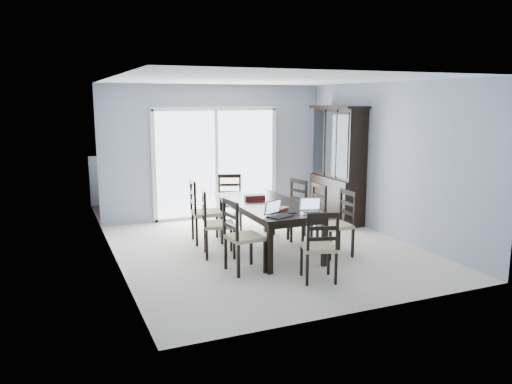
# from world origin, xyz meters

# --- Properties ---
(floor) EXTENTS (5.00, 5.00, 0.00)m
(floor) POSITION_xyz_m (0.00, 0.00, 0.00)
(floor) COLOR silver
(floor) RESTS_ON ground
(ceiling) EXTENTS (5.00, 5.00, 0.00)m
(ceiling) POSITION_xyz_m (0.00, 0.00, 2.60)
(ceiling) COLOR white
(ceiling) RESTS_ON back_wall
(back_wall) EXTENTS (4.50, 0.02, 2.60)m
(back_wall) POSITION_xyz_m (0.00, 2.50, 1.30)
(back_wall) COLOR #919CAD
(back_wall) RESTS_ON floor
(wall_left) EXTENTS (0.02, 5.00, 2.60)m
(wall_left) POSITION_xyz_m (-2.25, 0.00, 1.30)
(wall_left) COLOR #919CAD
(wall_left) RESTS_ON floor
(wall_right) EXTENTS (0.02, 5.00, 2.60)m
(wall_right) POSITION_xyz_m (2.25, 0.00, 1.30)
(wall_right) COLOR #919CAD
(wall_right) RESTS_ON floor
(balcony) EXTENTS (4.50, 2.00, 0.10)m
(balcony) POSITION_xyz_m (0.00, 3.50, -0.05)
(balcony) COLOR gray
(balcony) RESTS_ON ground
(railing) EXTENTS (4.50, 0.06, 1.10)m
(railing) POSITION_xyz_m (0.00, 4.50, 0.55)
(railing) COLOR #99999E
(railing) RESTS_ON balcony
(dining_table) EXTENTS (1.00, 2.20, 0.75)m
(dining_table) POSITION_xyz_m (0.00, 0.00, 0.67)
(dining_table) COLOR black
(dining_table) RESTS_ON floor
(china_hutch) EXTENTS (0.50, 1.38, 2.20)m
(china_hutch) POSITION_xyz_m (2.02, 1.25, 1.07)
(china_hutch) COLOR black
(china_hutch) RESTS_ON floor
(sliding_door) EXTENTS (2.52, 0.05, 2.18)m
(sliding_door) POSITION_xyz_m (0.00, 2.48, 1.09)
(sliding_door) COLOR silver
(sliding_door) RESTS_ON floor
(chair_left_near) EXTENTS (0.49, 0.48, 1.17)m
(chair_left_near) POSITION_xyz_m (-0.79, -0.77, 0.62)
(chair_left_near) COLOR black
(chair_left_near) RESTS_ON floor
(chair_left_mid) EXTENTS (0.55, 0.54, 1.18)m
(chair_left_mid) POSITION_xyz_m (-0.88, 0.05, 0.62)
(chair_left_mid) COLOR black
(chair_left_mid) RESTS_ON floor
(chair_left_far) EXTENTS (0.52, 0.51, 1.21)m
(chair_left_far) POSITION_xyz_m (-0.83, 0.82, 0.64)
(chair_left_far) COLOR black
(chair_left_far) RESTS_ON floor
(chair_right_near) EXTENTS (0.45, 0.43, 1.14)m
(chair_right_near) POSITION_xyz_m (0.92, -0.63, 0.60)
(chair_right_near) COLOR black
(chair_right_near) RESTS_ON floor
(chair_right_mid) EXTENTS (0.44, 0.43, 1.13)m
(chair_right_mid) POSITION_xyz_m (0.82, 0.05, 0.60)
(chair_right_mid) COLOR black
(chair_right_mid) RESTS_ON floor
(chair_right_far) EXTENTS (0.52, 0.51, 1.11)m
(chair_right_far) POSITION_xyz_m (0.78, 0.65, 0.59)
(chair_right_far) COLOR black
(chair_right_far) RESTS_ON floor
(chair_end_near) EXTENTS (0.51, 0.52, 1.09)m
(chair_end_near) POSITION_xyz_m (0.03, -1.54, 0.57)
(chair_end_near) COLOR black
(chair_end_near) RESTS_ON floor
(chair_end_far) EXTENTS (0.54, 0.55, 1.12)m
(chair_end_far) POSITION_xyz_m (-0.05, 1.58, 0.59)
(chair_end_far) COLOR black
(chair_end_far) RESTS_ON floor
(laptop_dark) EXTENTS (0.37, 0.33, 0.22)m
(laptop_dark) POSITION_xyz_m (-0.23, -0.89, 0.80)
(laptop_dark) COLOR black
(laptop_dark) RESTS_ON dining_table
(laptop_silver) EXTENTS (0.35, 0.29, 0.21)m
(laptop_silver) POSITION_xyz_m (0.27, -0.90, 0.80)
(laptop_silver) COLOR silver
(laptop_silver) RESTS_ON dining_table
(book_stack) EXTENTS (0.34, 0.32, 0.04)m
(book_stack) POSITION_xyz_m (-0.09, -0.53, 0.77)
(book_stack) COLOR maroon
(book_stack) RESTS_ON dining_table
(cell_phone) EXTENTS (0.12, 0.06, 0.01)m
(cell_phone) POSITION_xyz_m (0.01, -0.79, 0.76)
(cell_phone) COLOR black
(cell_phone) RESTS_ON dining_table
(game_box) EXTENTS (0.34, 0.21, 0.08)m
(game_box) POSITION_xyz_m (-0.09, 0.31, 0.79)
(game_box) COLOR #440D14
(game_box) RESTS_ON dining_table
(hot_tub) EXTENTS (1.76, 1.57, 0.91)m
(hot_tub) POSITION_xyz_m (-0.47, 3.35, 0.45)
(hot_tub) COLOR brown
(hot_tub) RESTS_ON balcony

